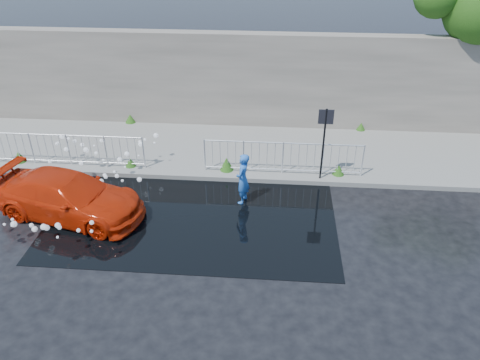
# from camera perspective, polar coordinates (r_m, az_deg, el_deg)

# --- Properties ---
(ground) EXTENTS (90.00, 90.00, 0.00)m
(ground) POSITION_cam_1_polar(r_m,az_deg,el_deg) (12.76, -8.62, -6.69)
(ground) COLOR black
(ground) RESTS_ON ground
(pavement) EXTENTS (30.00, 4.00, 0.15)m
(pavement) POSITION_cam_1_polar(r_m,az_deg,el_deg) (16.87, -5.12, 3.87)
(pavement) COLOR slate
(pavement) RESTS_ON ground
(curb) EXTENTS (30.00, 0.25, 0.16)m
(curb) POSITION_cam_1_polar(r_m,az_deg,el_deg) (15.14, -6.30, 0.45)
(curb) COLOR slate
(curb) RESTS_ON ground
(retaining_wall) EXTENTS (30.00, 0.60, 3.50)m
(retaining_wall) POSITION_cam_1_polar(r_m,az_deg,el_deg) (18.17, -4.28, 12.17)
(retaining_wall) COLOR #5F5850
(retaining_wall) RESTS_ON pavement
(puddle) EXTENTS (8.00, 5.00, 0.01)m
(puddle) POSITION_cam_1_polar(r_m,az_deg,el_deg) (13.45, -5.65, -4.22)
(puddle) COLOR black
(puddle) RESTS_ON ground
(sign_post) EXTENTS (0.45, 0.06, 2.50)m
(sign_post) POSITION_cam_1_polar(r_m,az_deg,el_deg) (14.30, 10.26, 5.65)
(sign_post) COLOR black
(sign_post) RESTS_ON ground
(railing_left) EXTENTS (5.05, 0.05, 1.10)m
(railing_left) POSITION_cam_1_polar(r_m,az_deg,el_deg) (16.32, -20.18, 3.60)
(railing_left) COLOR silver
(railing_left) RESTS_ON pavement
(railing_right) EXTENTS (5.05, 0.05, 1.10)m
(railing_right) POSITION_cam_1_polar(r_m,az_deg,el_deg) (14.89, 5.24, 2.84)
(railing_right) COLOR silver
(railing_right) RESTS_ON pavement
(weeds) EXTENTS (12.17, 3.93, 0.45)m
(weeds) POSITION_cam_1_polar(r_m,az_deg,el_deg) (16.25, -6.12, 3.72)
(weeds) COLOR #194211
(weeds) RESTS_ON pavement
(water_spray) EXTENTS (3.49, 5.56, 1.00)m
(water_spray) POSITION_cam_1_polar(r_m,az_deg,el_deg) (14.61, -18.77, 0.49)
(water_spray) COLOR white
(water_spray) RESTS_ON ground
(red_car) EXTENTS (4.58, 2.66, 1.25)m
(red_car) POSITION_cam_1_polar(r_m,az_deg,el_deg) (13.89, -20.15, -1.89)
(red_car) COLOR red
(red_car) RESTS_ON ground
(person) EXTENTS (0.50, 0.65, 1.57)m
(person) POSITION_cam_1_polar(r_m,az_deg,el_deg) (13.54, 0.34, 0.14)
(person) COLOR blue
(person) RESTS_ON ground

